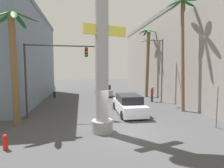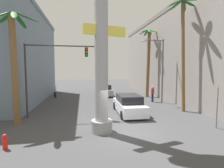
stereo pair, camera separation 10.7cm
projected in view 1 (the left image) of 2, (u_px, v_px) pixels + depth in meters
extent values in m
plane|color=#424244|center=(102.00, 101.00, 20.25)|extent=(89.85, 89.85, 0.00)
cube|color=slate|center=(9.00, 58.00, 20.09)|extent=(7.29, 17.23, 9.93)
cube|color=slate|center=(7.00, 12.00, 19.65)|extent=(7.43, 17.58, 0.50)
cube|color=gray|center=(174.00, 59.00, 24.33)|extent=(6.01, 26.81, 10.38)
cube|color=slate|center=(175.00, 19.00, 23.88)|extent=(6.13, 27.34, 0.50)
cylinder|color=#9E9EA3|center=(102.00, 51.00, 9.91)|extent=(0.77, 0.77, 9.47)
cylinder|color=gray|center=(102.00, 126.00, 10.27)|extent=(1.24, 1.24, 0.70)
cube|color=#F2E04C|center=(105.00, 30.00, 9.85)|extent=(2.52, 0.75, 0.56)
cylinder|color=#59595E|center=(162.00, 71.00, 19.09)|extent=(0.16, 0.16, 6.92)
cylinder|color=#59595E|center=(153.00, 40.00, 18.62)|extent=(2.16, 0.10, 0.10)
ellipsoid|color=beige|center=(144.00, 41.00, 18.44)|extent=(0.56, 0.28, 0.20)
cylinder|color=slate|center=(217.00, 107.00, 10.89)|extent=(0.08, 0.08, 2.61)
cube|color=yellow|center=(218.00, 92.00, 10.81)|extent=(0.47, 0.47, 0.64)
cylinder|color=#333333|center=(26.00, 81.00, 12.96)|extent=(0.14, 0.14, 5.56)
cylinder|color=#333333|center=(62.00, 46.00, 13.19)|extent=(5.28, 0.10, 0.10)
cube|color=black|center=(86.00, 52.00, 13.55)|extent=(0.24, 0.24, 0.70)
sphere|color=red|center=(86.00, 49.00, 13.41)|extent=(0.14, 0.14, 0.14)
sphere|color=yellow|center=(86.00, 52.00, 13.43)|extent=(0.14, 0.14, 0.14)
sphere|color=green|center=(86.00, 55.00, 13.44)|extent=(0.14, 0.14, 0.14)
cylinder|color=black|center=(115.00, 106.00, 16.22)|extent=(0.23, 0.64, 0.64)
cylinder|color=black|center=(133.00, 105.00, 16.49)|extent=(0.23, 0.64, 0.64)
cylinder|color=black|center=(122.00, 115.00, 12.86)|extent=(0.23, 0.64, 0.64)
cylinder|color=black|center=(146.00, 114.00, 13.13)|extent=(0.23, 0.64, 0.64)
cube|color=silver|center=(129.00, 107.00, 14.65)|extent=(2.00, 4.92, 0.80)
cube|color=black|center=(129.00, 98.00, 14.60)|extent=(1.80, 2.72, 0.60)
cylinder|color=black|center=(96.00, 92.00, 25.74)|extent=(0.24, 0.65, 0.64)
cylinder|color=black|center=(107.00, 92.00, 26.09)|extent=(0.24, 0.65, 0.64)
cylinder|color=black|center=(99.00, 95.00, 22.84)|extent=(0.24, 0.65, 0.64)
cylinder|color=black|center=(111.00, 95.00, 23.19)|extent=(0.24, 0.65, 0.64)
cube|color=#99999E|center=(103.00, 92.00, 24.44)|extent=(1.94, 4.30, 0.80)
cube|color=black|center=(103.00, 87.00, 24.39)|extent=(1.73, 2.39, 0.60)
cylinder|color=brown|center=(14.00, 71.00, 11.26)|extent=(0.43, 0.65, 7.16)
ellipsoid|color=#2B652D|center=(27.00, 17.00, 11.08)|extent=(1.58, 0.46, 0.67)
ellipsoid|color=#20712D|center=(20.00, 21.00, 11.80)|extent=(0.61, 1.56, 0.79)
ellipsoid|color=#27712D|center=(5.00, 18.00, 11.29)|extent=(1.53, 1.13, 0.65)
ellipsoid|color=#31662D|center=(14.00, 14.00, 10.29)|extent=(0.84, 1.52, 0.87)
cylinder|color=brown|center=(183.00, 57.00, 15.26)|extent=(0.38, 0.79, 9.43)
ellipsoid|color=#23622D|center=(188.00, 4.00, 15.01)|extent=(1.39, 0.58, 0.46)
ellipsoid|color=#215C2D|center=(183.00, 6.00, 15.38)|extent=(1.07, 1.20, 0.75)
ellipsoid|color=#32772D|center=(175.00, 6.00, 15.34)|extent=(0.88, 1.34, 0.61)
ellipsoid|color=#22652D|center=(174.00, 3.00, 14.77)|extent=(1.33, 0.55, 0.67)
ellipsoid|color=#32692D|center=(189.00, 0.00, 14.22)|extent=(0.86, 1.37, 0.52)
cylinder|color=brown|center=(148.00, 64.00, 23.23)|extent=(0.63, 0.48, 8.81)
ellipsoid|color=#1E682D|center=(152.00, 31.00, 22.98)|extent=(1.31, 0.56, 0.46)
ellipsoid|color=#28782D|center=(149.00, 32.00, 23.53)|extent=(1.08, 1.19, 0.52)
ellipsoid|color=#30742D|center=(145.00, 33.00, 23.60)|extent=(0.44, 1.20, 0.72)
ellipsoid|color=#246B2D|center=(143.00, 32.00, 23.19)|extent=(1.23, 0.91, 0.65)
ellipsoid|color=#235E2D|center=(144.00, 31.00, 22.61)|extent=(1.29, 0.85, 0.52)
ellipsoid|color=#24672D|center=(149.00, 31.00, 22.34)|extent=(0.57, 1.22, 0.73)
ellipsoid|color=#2A6C2D|center=(152.00, 31.00, 22.49)|extent=(0.91, 1.24, 0.64)
cylinder|color=#1E233F|center=(152.00, 98.00, 19.70)|extent=(0.14, 0.14, 0.91)
cylinder|color=#1E233F|center=(152.00, 98.00, 19.89)|extent=(0.14, 0.14, 0.91)
cylinder|color=#B22626|center=(152.00, 91.00, 19.73)|extent=(0.37, 0.37, 0.64)
sphere|color=tan|center=(152.00, 87.00, 19.69)|extent=(0.22, 0.22, 0.22)
cylinder|color=#1E233F|center=(54.00, 95.00, 22.79)|extent=(0.14, 0.14, 0.79)
cylinder|color=#1E233F|center=(55.00, 95.00, 22.70)|extent=(0.14, 0.14, 0.79)
cylinder|color=silver|center=(54.00, 89.00, 22.68)|extent=(0.47, 0.47, 0.60)
sphere|color=tan|center=(54.00, 86.00, 22.65)|extent=(0.22, 0.22, 0.22)
cylinder|color=red|center=(5.00, 144.00, 7.98)|extent=(0.22, 0.22, 0.55)
sphere|color=red|center=(5.00, 137.00, 7.96)|extent=(0.20, 0.20, 0.20)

